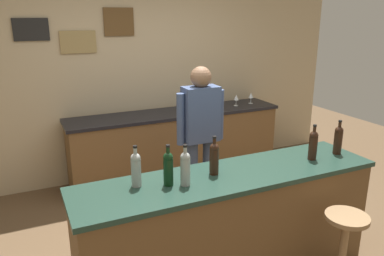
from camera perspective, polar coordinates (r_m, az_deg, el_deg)
The scene contains 16 objects.
ground_plane at distance 3.71m, azimuth 2.08°, elevation -17.73°, with size 10.00×10.00×0.00m, color brown.
back_wall at distance 5.00m, azimuth -8.55°, elevation 8.53°, with size 6.00×0.09×2.80m.
bar_counter at distance 3.17m, azimuth 5.55°, elevation -14.50°, with size 2.45×0.60×0.92m.
side_counter at distance 5.01m, azimuth -2.34°, elevation -2.52°, with size 2.80×0.56×0.90m.
bartender at distance 3.86m, azimuth 1.30°, elevation -0.82°, with size 0.52×0.21×1.62m.
bar_stool at distance 3.19m, azimuth 21.90°, elevation -15.55°, with size 0.32×0.32×0.68m.
wine_bottle_a at distance 2.72m, azimuth -8.43°, elevation -6.02°, with size 0.07×0.07×0.31m.
wine_bottle_b at distance 2.72m, azimuth -3.60°, elevation -5.93°, with size 0.07×0.07×0.31m.
wine_bottle_c at distance 2.71m, azimuth -1.02°, elevation -5.94°, with size 0.07×0.07×0.31m.
wine_bottle_d at distance 2.90m, azimuth 3.36°, elevation -4.44°, with size 0.07×0.07×0.31m.
wine_bottle_e at distance 3.34m, azimuth 17.77°, elevation -2.32°, with size 0.07×0.07×0.31m.
wine_bottle_f at distance 3.55m, azimuth 21.15°, elevation -1.55°, with size 0.07×0.07×0.31m.
wine_glass_a at distance 5.06m, azimuth 0.74°, elevation 4.27°, with size 0.07×0.07×0.16m.
wine_glass_b at distance 5.22m, azimuth 6.68°, elevation 4.54°, with size 0.07×0.07×0.16m.
wine_glass_c at distance 5.38m, azimuth 8.87°, elevation 4.82°, with size 0.07×0.07×0.16m.
coffee_mug at distance 5.02m, azimuth -0.45°, elevation 3.45°, with size 0.13×0.08×0.09m.
Camera 1 is at (-1.41, -2.72, 2.10)m, focal length 35.43 mm.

